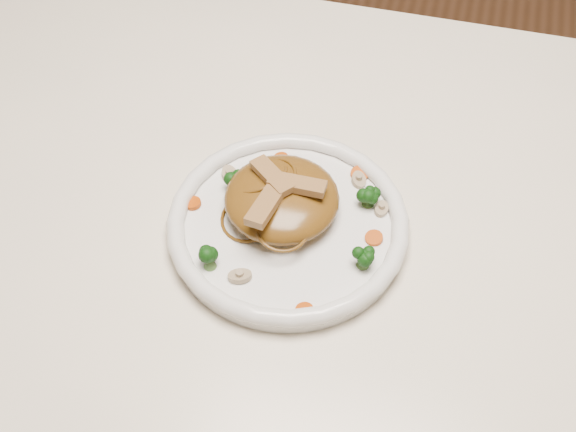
# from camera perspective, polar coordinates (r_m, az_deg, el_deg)

# --- Properties ---
(table) EXTENTS (1.20, 0.80, 0.75)m
(table) POSITION_cam_1_polar(r_m,az_deg,el_deg) (0.95, 3.52, -3.73)
(table) COLOR beige
(table) RESTS_ON ground
(plate) EXTENTS (0.33, 0.33, 0.02)m
(plate) POSITION_cam_1_polar(r_m,az_deg,el_deg) (0.85, -0.00, -0.93)
(plate) COLOR white
(plate) RESTS_ON table
(noodle_mound) EXTENTS (0.17, 0.17, 0.04)m
(noodle_mound) POSITION_cam_1_polar(r_m,az_deg,el_deg) (0.84, -0.47, 1.34)
(noodle_mound) COLOR brown
(noodle_mound) RESTS_ON plate
(chicken_a) EXTENTS (0.06, 0.02, 0.01)m
(chicken_a) POSITION_cam_1_polar(r_m,az_deg,el_deg) (0.82, 0.68, 2.41)
(chicken_a) COLOR #A17E4C
(chicken_a) RESTS_ON noodle_mound
(chicken_b) EXTENTS (0.06, 0.06, 0.01)m
(chicken_b) POSITION_cam_1_polar(r_m,az_deg,el_deg) (0.83, -1.22, 3.03)
(chicken_b) COLOR #A17E4C
(chicken_b) RESTS_ON noodle_mound
(chicken_c) EXTENTS (0.03, 0.07, 0.01)m
(chicken_c) POSITION_cam_1_polar(r_m,az_deg,el_deg) (0.80, -1.60, 0.94)
(chicken_c) COLOR #A17E4C
(chicken_c) RESTS_ON noodle_mound
(broccoli_0) EXTENTS (0.03, 0.03, 0.03)m
(broccoli_0) POSITION_cam_1_polar(r_m,az_deg,el_deg) (0.85, 6.12, 1.51)
(broccoli_0) COLOR #0D3C0C
(broccoli_0) RESTS_ON plate
(broccoli_1) EXTENTS (0.03, 0.03, 0.03)m
(broccoli_1) POSITION_cam_1_polar(r_m,az_deg,el_deg) (0.87, -3.81, 2.83)
(broccoli_1) COLOR #0D3C0C
(broccoli_1) RESTS_ON plate
(broccoli_2) EXTENTS (0.03, 0.03, 0.03)m
(broccoli_2) POSITION_cam_1_polar(r_m,az_deg,el_deg) (0.80, -5.97, -3.17)
(broccoli_2) COLOR #0D3C0C
(broccoli_2) RESTS_ON plate
(broccoli_3) EXTENTS (0.03, 0.03, 0.03)m
(broccoli_3) POSITION_cam_1_polar(r_m,az_deg,el_deg) (0.80, 5.74, -3.07)
(broccoli_3) COLOR #0D3C0C
(broccoli_3) RESTS_ON plate
(carrot_0) EXTENTS (0.02, 0.02, 0.00)m
(carrot_0) POSITION_cam_1_polar(r_m,az_deg,el_deg) (0.89, 5.41, 3.18)
(carrot_0) COLOR #B74206
(carrot_0) RESTS_ON plate
(carrot_1) EXTENTS (0.02, 0.02, 0.00)m
(carrot_1) POSITION_cam_1_polar(r_m,az_deg,el_deg) (0.86, -7.20, 0.97)
(carrot_1) COLOR #B74206
(carrot_1) RESTS_ON plate
(carrot_2) EXTENTS (0.02, 0.02, 0.00)m
(carrot_2) POSITION_cam_1_polar(r_m,az_deg,el_deg) (0.83, 6.50, -1.66)
(carrot_2) COLOR #B74206
(carrot_2) RESTS_ON plate
(carrot_3) EXTENTS (0.02, 0.02, 0.00)m
(carrot_3) POSITION_cam_1_polar(r_m,az_deg,el_deg) (0.90, -0.54, 4.39)
(carrot_3) COLOR #B74206
(carrot_3) RESTS_ON plate
(carrot_4) EXTENTS (0.02, 0.02, 0.00)m
(carrot_4) POSITION_cam_1_polar(r_m,az_deg,el_deg) (0.77, 1.25, -7.14)
(carrot_4) COLOR #B74206
(carrot_4) RESTS_ON plate
(mushroom_0) EXTENTS (0.03, 0.03, 0.01)m
(mushroom_0) POSITION_cam_1_polar(r_m,az_deg,el_deg) (0.80, -3.65, -4.55)
(mushroom_0) COLOR #BBAB8C
(mushroom_0) RESTS_ON plate
(mushroom_1) EXTENTS (0.02, 0.02, 0.01)m
(mushroom_1) POSITION_cam_1_polar(r_m,az_deg,el_deg) (0.86, 7.06, 0.53)
(mushroom_1) COLOR #BBAB8C
(mushroom_1) RESTS_ON plate
(mushroom_2) EXTENTS (0.04, 0.04, 0.01)m
(mushroom_2) POSITION_cam_1_polar(r_m,az_deg,el_deg) (0.89, -4.44, 3.12)
(mushroom_2) COLOR #BBAB8C
(mushroom_2) RESTS_ON plate
(mushroom_3) EXTENTS (0.03, 0.03, 0.01)m
(mushroom_3) POSITION_cam_1_polar(r_m,az_deg,el_deg) (0.88, 5.35, 2.72)
(mushroom_3) COLOR #BBAB8C
(mushroom_3) RESTS_ON plate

